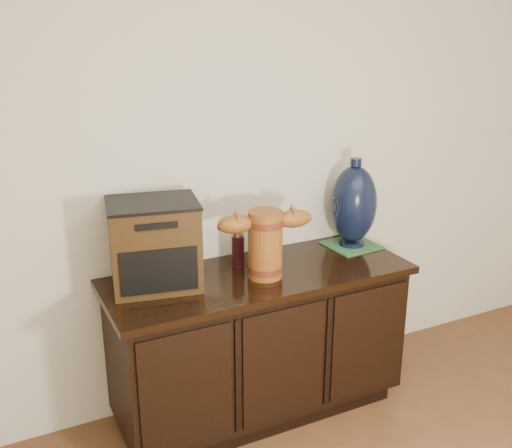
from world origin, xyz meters
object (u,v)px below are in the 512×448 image
terracotta_vessel (265,240)px  lamp_base (354,205)px  sideboard (259,342)px  spray_can (238,249)px  tv_radio (154,244)px

terracotta_vessel → lamp_base: 0.61m
sideboard → terracotta_vessel: bearing=-81.7°
terracotta_vessel → spray_can: 0.20m
terracotta_vessel → lamp_base: size_ratio=0.97×
lamp_base → terracotta_vessel: bearing=-165.4°
tv_radio → spray_can: 0.44m
sideboard → terracotta_vessel: terracotta_vessel is taller
tv_radio → spray_can: bearing=16.0°
sideboard → tv_radio: size_ratio=3.31×
terracotta_vessel → tv_radio: 0.50m
sideboard → spray_can: spray_can is taller
spray_can → tv_radio: bearing=-174.9°
tv_radio → lamp_base: size_ratio=0.95×
tv_radio → spray_can: size_ratio=2.44×
lamp_base → spray_can: size_ratio=2.56×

